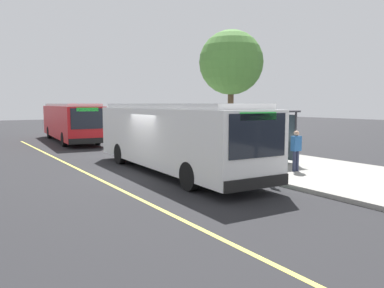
# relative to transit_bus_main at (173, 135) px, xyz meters

# --- Properties ---
(ground_plane) EXTENTS (120.00, 120.00, 0.00)m
(ground_plane) POSITION_rel_transit_bus_main_xyz_m (-0.27, -1.01, -1.62)
(ground_plane) COLOR #232326
(sidewalk_curb) EXTENTS (44.00, 6.40, 0.15)m
(sidewalk_curb) POSITION_rel_transit_bus_main_xyz_m (-0.27, 4.99, -1.54)
(sidewalk_curb) COLOR gray
(sidewalk_curb) RESTS_ON ground_plane
(lane_stripe_center) EXTENTS (36.00, 0.14, 0.01)m
(lane_stripe_center) POSITION_rel_transit_bus_main_xyz_m (-0.27, -3.21, -1.61)
(lane_stripe_center) COLOR #E0D64C
(lane_stripe_center) RESTS_ON ground_plane
(transit_bus_main) EXTENTS (11.25, 3.01, 2.95)m
(transit_bus_main) POSITION_rel_transit_bus_main_xyz_m (0.00, 0.00, 0.00)
(transit_bus_main) COLOR white
(transit_bus_main) RESTS_ON ground_plane
(transit_bus_second) EXTENTS (11.84, 3.51, 2.95)m
(transit_bus_second) POSITION_rel_transit_bus_main_xyz_m (-16.08, 0.11, 0.00)
(transit_bus_second) COLOR red
(transit_bus_second) RESTS_ON ground_plane
(bus_shelter) EXTENTS (2.90, 1.60, 2.48)m
(bus_shelter) POSITION_rel_transit_bus_main_xyz_m (0.36, 5.06, 0.30)
(bus_shelter) COLOR #333338
(bus_shelter) RESTS_ON sidewalk_curb
(waiting_bench) EXTENTS (1.60, 0.48, 0.95)m
(waiting_bench) POSITION_rel_transit_bus_main_xyz_m (0.61, 5.00, -0.98)
(waiting_bench) COLOR brown
(waiting_bench) RESTS_ON sidewalk_curb
(route_sign_post) EXTENTS (0.44, 0.08, 2.80)m
(route_sign_post) POSITION_rel_transit_bus_main_xyz_m (3.40, 2.31, 0.34)
(route_sign_post) COLOR #333338
(route_sign_post) RESTS_ON sidewalk_curb
(pedestrian_commuter) EXTENTS (0.24, 0.40, 1.69)m
(pedestrian_commuter) POSITION_rel_transit_bus_main_xyz_m (3.30, 3.97, -0.50)
(pedestrian_commuter) COLOR #282D47
(pedestrian_commuter) RESTS_ON sidewalk_curb
(street_tree_near_shelter) EXTENTS (3.89, 3.89, 7.22)m
(street_tree_near_shelter) POSITION_rel_transit_bus_main_xyz_m (-4.34, 6.63, 3.78)
(street_tree_near_shelter) COLOR brown
(street_tree_near_shelter) RESTS_ON sidewalk_curb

